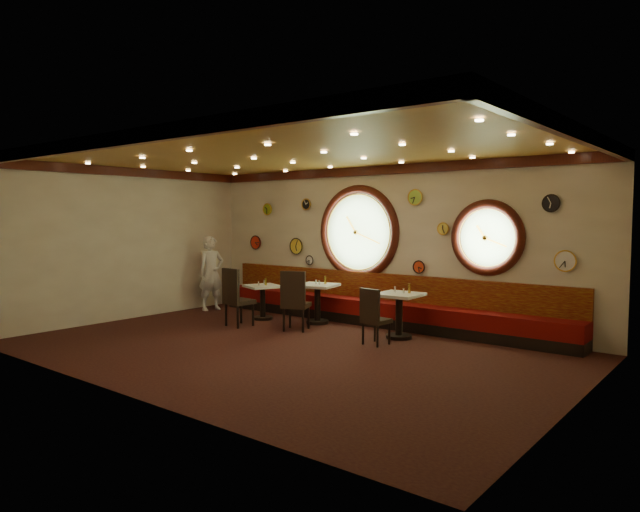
{
  "coord_description": "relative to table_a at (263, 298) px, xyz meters",
  "views": [
    {
      "loc": [
        6.2,
        -6.86,
        2.18
      ],
      "look_at": [
        0.11,
        0.8,
        1.5
      ],
      "focal_mm": 32.0,
      "sensor_mm": 36.0,
      "label": 1
    }
  ],
  "objects": [
    {
      "name": "floor",
      "position": [
        2.2,
        -1.75,
        -0.46
      ],
      "size": [
        9.0,
        6.0,
        0.0
      ],
      "primitive_type": "cube",
      "color": "black",
      "rests_on": "ground"
    },
    {
      "name": "ceiling",
      "position": [
        2.2,
        -1.75,
        2.74
      ],
      "size": [
        9.0,
        6.0,
        0.02
      ],
      "primitive_type": "cube",
      "color": "#B78033",
      "rests_on": "wall_back"
    },
    {
      "name": "wall_back",
      "position": [
        2.2,
        1.25,
        1.14
      ],
      "size": [
        9.0,
        0.02,
        3.2
      ],
      "primitive_type": "cube",
      "color": "beige",
      "rests_on": "floor"
    },
    {
      "name": "wall_front",
      "position": [
        2.2,
        -4.75,
        1.14
      ],
      "size": [
        9.0,
        0.02,
        3.2
      ],
      "primitive_type": "cube",
      "color": "beige",
      "rests_on": "floor"
    },
    {
      "name": "wall_left",
      "position": [
        -2.3,
        -1.75,
        1.14
      ],
      "size": [
        0.02,
        6.0,
        3.2
      ],
      "primitive_type": "cube",
      "color": "beige",
      "rests_on": "floor"
    },
    {
      "name": "wall_right",
      "position": [
        6.7,
        -1.75,
        1.14
      ],
      "size": [
        0.02,
        6.0,
        3.2
      ],
      "primitive_type": "cube",
      "color": "beige",
      "rests_on": "floor"
    },
    {
      "name": "molding_back",
      "position": [
        2.2,
        1.2,
        2.65
      ],
      "size": [
        9.0,
        0.1,
        0.18
      ],
      "primitive_type": "cube",
      "color": "#39110A",
      "rests_on": "wall_back"
    },
    {
      "name": "molding_front",
      "position": [
        2.2,
        -4.7,
        2.65
      ],
      "size": [
        9.0,
        0.1,
        0.18
      ],
      "primitive_type": "cube",
      "color": "#39110A",
      "rests_on": "wall_back"
    },
    {
      "name": "molding_left",
      "position": [
        -2.25,
        -1.75,
        2.65
      ],
      "size": [
        0.1,
        6.0,
        0.18
      ],
      "primitive_type": "cube",
      "color": "#39110A",
      "rests_on": "wall_back"
    },
    {
      "name": "molding_right",
      "position": [
        6.65,
        -1.75,
        2.65
      ],
      "size": [
        0.1,
        6.0,
        0.18
      ],
      "primitive_type": "cube",
      "color": "#39110A",
      "rests_on": "wall_back"
    },
    {
      "name": "banquette_base",
      "position": [
        2.2,
        0.97,
        -0.36
      ],
      "size": [
        8.0,
        0.55,
        0.2
      ],
      "primitive_type": "cube",
      "color": "black",
      "rests_on": "floor"
    },
    {
      "name": "banquette_seat",
      "position": [
        2.2,
        0.97,
        -0.11
      ],
      "size": [
        8.0,
        0.55,
        0.3
      ],
      "primitive_type": "cube",
      "color": "#5B0807",
      "rests_on": "banquette_base"
    },
    {
      "name": "banquette_back",
      "position": [
        2.2,
        1.19,
        0.29
      ],
      "size": [
        8.0,
        0.1,
        0.55
      ],
      "primitive_type": "cube",
      "color": "#5B0707",
      "rests_on": "wall_back"
    },
    {
      "name": "porthole_left_glass",
      "position": [
        1.6,
        1.24,
        1.39
      ],
      "size": [
        1.66,
        0.02,
        1.66
      ],
      "primitive_type": "cylinder",
      "rotation": [
        1.57,
        0.0,
        0.0
      ],
      "color": "#8CB96F",
      "rests_on": "wall_back"
    },
    {
      "name": "porthole_left_frame",
      "position": [
        1.6,
        1.23,
        1.39
      ],
      "size": [
        1.98,
        0.18,
        1.98
      ],
      "primitive_type": "torus",
      "rotation": [
        1.57,
        0.0,
        0.0
      ],
      "color": "#39110A",
      "rests_on": "wall_back"
    },
    {
      "name": "porthole_left_ring",
      "position": [
        1.6,
        1.2,
        1.39
      ],
      "size": [
        1.61,
        0.03,
        1.61
      ],
      "primitive_type": "torus",
      "rotation": [
        1.57,
        0.0,
        0.0
      ],
      "color": "gold",
      "rests_on": "wall_back"
    },
    {
      "name": "porthole_right_glass",
      "position": [
        4.4,
        1.24,
        1.34
      ],
      "size": [
        1.1,
        0.02,
        1.1
      ],
      "primitive_type": "cylinder",
      "rotation": [
        1.57,
        0.0,
        0.0
      ],
      "color": "#8CB96F",
      "rests_on": "wall_back"
    },
    {
      "name": "porthole_right_frame",
      "position": [
        4.4,
        1.23,
        1.34
      ],
      "size": [
        1.38,
        0.18,
        1.38
      ],
      "primitive_type": "torus",
      "rotation": [
        1.57,
        0.0,
        0.0
      ],
      "color": "#39110A",
      "rests_on": "wall_back"
    },
    {
      "name": "porthole_right_ring",
      "position": [
        4.4,
        1.2,
        1.34
      ],
      "size": [
        1.09,
        0.03,
        1.09
      ],
      "primitive_type": "torus",
      "rotation": [
        1.57,
        0.0,
        0.0
      ],
      "color": "gold",
      "rests_on": "wall_back"
    },
    {
      "name": "wall_clock_0",
      "position": [
        3.05,
        1.21,
        0.74
      ],
      "size": [
        0.24,
        0.03,
        0.24
      ],
      "primitive_type": "cylinder",
      "rotation": [
        1.57,
        0.0,
        0.0
      ],
      "color": "red",
      "rests_on": "wall_back"
    },
    {
      "name": "wall_clock_1",
      "position": [
        -1.0,
        1.21,
        1.89
      ],
      "size": [
        0.26,
        0.03,
        0.26
      ],
      "primitive_type": "cylinder",
      "rotation": [
        1.57,
        0.0,
        0.0
      ],
      "color": "#8DAE22",
      "rests_on": "wall_back"
    },
    {
      "name": "wall_clock_2",
      "position": [
        3.55,
        1.21,
        1.49
      ],
      "size": [
        0.22,
        0.03,
        0.22
      ],
      "primitive_type": "cylinder",
      "rotation": [
        1.57,
        0.0,
        0.0
      ],
      "color": "#E6D04C",
      "rests_on": "wall_back"
    },
    {
      "name": "wall_clock_3",
      "position": [
        -1.4,
        1.21,
        1.09
      ],
      "size": [
        0.32,
        0.03,
        0.32
      ],
      "primitive_type": "cylinder",
      "rotation": [
        1.57,
        0.0,
        0.0
      ],
      "color": "red",
      "rests_on": "wall_back"
    },
    {
      "name": "wall_clock_4",
      "position": [
        0.2,
        1.21,
        1.99
      ],
      "size": [
        0.24,
        0.03,
        0.24
      ],
      "primitive_type": "cylinder",
      "rotation": [
        1.57,
        0.0,
        0.0
      ],
      "color": "black",
      "rests_on": "wall_back"
    },
    {
      "name": "wall_clock_5",
      "position": [
        0.3,
        1.21,
        0.74
      ],
      "size": [
        0.2,
        0.03,
        0.2
      ],
      "primitive_type": "cylinder",
      "rotation": [
        1.57,
        0.0,
        0.0
      ],
      "color": "white",
      "rests_on": "wall_back"
    },
    {
      "name": "wall_clock_6",
      "position": [
        5.75,
        1.21,
        0.99
      ],
      "size": [
        0.34,
        0.03,
        0.34
      ],
      "primitive_type": "cylinder",
      "rotation": [
        1.57,
        0.0,
        0.0
      ],
      "color": "white",
      "rests_on": "wall_back"
    },
    {
      "name": "wall_clock_7",
      "position": [
        5.5,
        1.21,
        1.94
      ],
      "size": [
        0.28,
        0.03,
        0.28
      ],
      "primitive_type": "cylinder",
      "rotation": [
        1.57,
        0.0,
        0.0
      ],
      "color": "black",
      "rests_on": "wall_back"
    },
    {
      "name": "wall_clock_8",
      "position": [
        2.95,
        1.21,
        2.09
      ],
      "size": [
        0.3,
        0.03,
        0.3
      ],
      "primitive_type": "cylinder",
      "rotation": [
        1.57,
        0.0,
        0.0
      ],
      "color": "#A7D743",
      "rests_on": "wall_back"
    },
    {
      "name": "wall_clock_9",
      "position": [
        -0.1,
        1.21,
        1.04
      ],
      "size": [
        0.36,
        0.03,
        0.36
      ],
      "primitive_type": "cylinder",
      "rotation": [
        1.57,
        0.0,
        0.0
      ],
      "color": "yellow",
      "rests_on": "wall_back"
    },
    {
      "name": "table_a",
      "position": [
        0.0,
        0.0,
        0.0
      ],
      "size": [
        0.85,
        0.85,
        0.73
      ],
      "color": "black",
      "rests_on": "floor"
    },
    {
      "name": "table_b",
      "position": [
        1.19,
        0.37,
        0.05
      ],
      "size": [
        0.88,
        0.88,
        0.8
      ],
      "color": "black",
      "rests_on": "floor"
    },
    {
      "name": "table_c",
      "position": [
        3.23,
        0.16,
        0.05
      ],
      "size": [
        0.77,
        0.77,
        0.81
      ],
      "color": "black",
      "rests_on": "floor"
    },
    {
      "name": "chair_a",
      "position": [
        0.14,
        -0.91,
        0.2
      ],
      "size": [
        0.53,
        0.53,
        0.72
      ],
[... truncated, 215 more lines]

